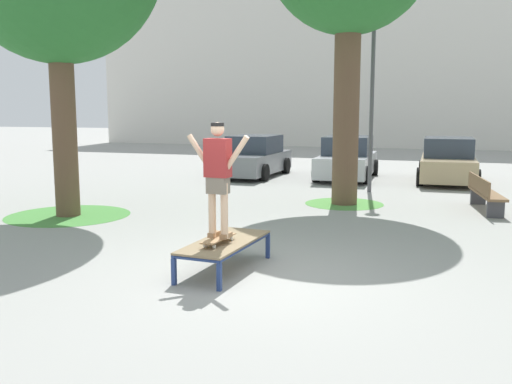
# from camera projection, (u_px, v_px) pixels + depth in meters

# --- Properties ---
(ground_plane) EXTENTS (120.00, 120.00, 0.00)m
(ground_plane) POSITION_uv_depth(u_px,v_px,m) (260.00, 277.00, 8.20)
(ground_plane) COLOR #999993
(building_facade) EXTENTS (39.76, 4.00, 13.44)m
(building_facade) POSITION_uv_depth(u_px,v_px,m) (382.00, 45.00, 37.07)
(building_facade) COLOR silver
(building_facade) RESTS_ON ground
(skate_box) EXTENTS (0.88, 1.94, 0.46)m
(skate_box) POSITION_uv_depth(u_px,v_px,m) (225.00, 244.00, 8.49)
(skate_box) COLOR navy
(skate_box) RESTS_ON ground
(skateboard) EXTENTS (0.27, 0.81, 0.09)m
(skateboard) POSITION_uv_depth(u_px,v_px,m) (219.00, 239.00, 8.28)
(skateboard) COLOR #9E754C
(skateboard) RESTS_ON skate_box
(skater) EXTENTS (1.00, 0.31, 1.69)m
(skater) POSITION_uv_depth(u_px,v_px,m) (218.00, 172.00, 8.13)
(skater) COLOR beige
(skater) RESTS_ON skateboard
(grass_patch_near_left) EXTENTS (2.82, 2.82, 0.01)m
(grass_patch_near_left) POSITION_uv_depth(u_px,v_px,m) (69.00, 215.00, 13.01)
(grass_patch_near_left) COLOR #47893D
(grass_patch_near_left) RESTS_ON ground
(grass_patch_mid_back) EXTENTS (2.04, 2.04, 0.01)m
(grass_patch_mid_back) POSITION_uv_depth(u_px,v_px,m) (344.00, 204.00, 14.62)
(grass_patch_mid_back) COLOR #519342
(grass_patch_mid_back) RESTS_ON ground
(car_grey) EXTENTS (1.98, 4.23, 1.50)m
(car_grey) POSITION_uv_depth(u_px,v_px,m) (254.00, 157.00, 20.70)
(car_grey) COLOR slate
(car_grey) RESTS_ON ground
(car_silver) EXTENTS (1.99, 4.23, 1.50)m
(car_silver) POSITION_uv_depth(u_px,v_px,m) (347.00, 159.00, 19.95)
(car_silver) COLOR #B7BABF
(car_silver) RESTS_ON ground
(car_tan) EXTENTS (1.96, 4.22, 1.50)m
(car_tan) POSITION_uv_depth(u_px,v_px,m) (448.00, 162.00, 18.97)
(car_tan) COLOR tan
(car_tan) RESTS_ON ground
(park_bench) EXTENTS (0.77, 2.44, 0.83)m
(park_bench) POSITION_uv_depth(u_px,v_px,m) (484.00, 192.00, 13.57)
(park_bench) COLOR brown
(park_bench) RESTS_ON ground
(light_post) EXTENTS (0.36, 0.36, 5.83)m
(light_post) POSITION_uv_depth(u_px,v_px,m) (373.00, 61.00, 16.21)
(light_post) COLOR #4C4C51
(light_post) RESTS_ON ground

